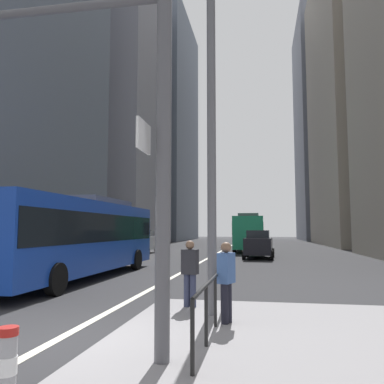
{
  "coord_description": "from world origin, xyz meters",
  "views": [
    {
      "loc": [
        3.7,
        -6.42,
        2.01
      ],
      "look_at": [
        -1.29,
        21.7,
        4.74
      ],
      "focal_mm": 36.57,
      "sensor_mm": 36.0,
      "label": 1
    }
  ],
  "objects_px": {
    "pedestrian_walking": "(226,278)",
    "traffic_signal_gantry": "(55,98)",
    "car_receding_far": "(259,244)",
    "city_bus_red_receding": "(249,231)",
    "car_oncoming_mid": "(142,242)",
    "bollard_left": "(6,372)",
    "street_lamp_post": "(211,87)",
    "car_receding_near": "(251,236)",
    "pedestrian_waiting": "(190,270)",
    "car_oncoming_far": "(109,245)",
    "city_bus_blue_oncoming": "(79,233)"
  },
  "relations": [
    {
      "from": "car_receding_far",
      "to": "city_bus_red_receding",
      "type": "bearing_deg",
      "value": 95.48
    },
    {
      "from": "car_receding_far",
      "to": "street_lamp_post",
      "type": "bearing_deg",
      "value": -92.66
    },
    {
      "from": "car_oncoming_far",
      "to": "traffic_signal_gantry",
      "type": "xyz_separation_m",
      "value": [
        6.76,
        -19.09,
        3.08
      ]
    },
    {
      "from": "car_oncoming_far",
      "to": "pedestrian_waiting",
      "type": "relative_size",
      "value": 2.83
    },
    {
      "from": "city_bus_red_receding",
      "to": "car_oncoming_mid",
      "type": "xyz_separation_m",
      "value": [
        -8.76,
        -5.71,
        -0.85
      ]
    },
    {
      "from": "pedestrian_walking",
      "to": "car_oncoming_far",
      "type": "bearing_deg",
      "value": 119.01
    },
    {
      "from": "car_oncoming_mid",
      "to": "pedestrian_walking",
      "type": "height_order",
      "value": "car_oncoming_mid"
    },
    {
      "from": "car_oncoming_mid",
      "to": "bollard_left",
      "type": "relative_size",
      "value": 4.37
    },
    {
      "from": "city_bus_red_receding",
      "to": "bollard_left",
      "type": "height_order",
      "value": "city_bus_red_receding"
    },
    {
      "from": "street_lamp_post",
      "to": "traffic_signal_gantry",
      "type": "bearing_deg",
      "value": -123.29
    },
    {
      "from": "car_receding_near",
      "to": "street_lamp_post",
      "type": "distance_m",
      "value": 56.05
    },
    {
      "from": "car_oncoming_far",
      "to": "city_bus_red_receding",
      "type": "bearing_deg",
      "value": 55.51
    },
    {
      "from": "street_lamp_post",
      "to": "pedestrian_walking",
      "type": "relative_size",
      "value": 5.0
    },
    {
      "from": "traffic_signal_gantry",
      "to": "pedestrian_walking",
      "type": "xyz_separation_m",
      "value": [
        2.46,
        2.47,
        -3.04
      ]
    },
    {
      "from": "car_oncoming_mid",
      "to": "car_receding_far",
      "type": "bearing_deg",
      "value": -22.09
    },
    {
      "from": "city_bus_red_receding",
      "to": "pedestrian_walking",
      "type": "bearing_deg",
      "value": -89.2
    },
    {
      "from": "car_receding_near",
      "to": "bollard_left",
      "type": "bearing_deg",
      "value": -90.67
    },
    {
      "from": "traffic_signal_gantry",
      "to": "pedestrian_walking",
      "type": "distance_m",
      "value": 4.62
    },
    {
      "from": "car_receding_near",
      "to": "traffic_signal_gantry",
      "type": "xyz_separation_m",
      "value": [
        -1.49,
        -59.06,
        3.08
      ]
    },
    {
      "from": "traffic_signal_gantry",
      "to": "city_bus_red_receding",
      "type": "bearing_deg",
      "value": 86.34
    },
    {
      "from": "car_oncoming_mid",
      "to": "city_bus_red_receding",
      "type": "bearing_deg",
      "value": 33.08
    },
    {
      "from": "traffic_signal_gantry",
      "to": "car_receding_far",
      "type": "bearing_deg",
      "value": 82.41
    },
    {
      "from": "city_bus_red_receding",
      "to": "car_oncoming_mid",
      "type": "height_order",
      "value": "city_bus_red_receding"
    },
    {
      "from": "car_oncoming_mid",
      "to": "traffic_signal_gantry",
      "type": "distance_m",
      "value": 27.23
    },
    {
      "from": "city_bus_red_receding",
      "to": "pedestrian_walking",
      "type": "height_order",
      "value": "city_bus_red_receding"
    },
    {
      "from": "car_oncoming_mid",
      "to": "car_oncoming_far",
      "type": "bearing_deg",
      "value": -90.35
    },
    {
      "from": "street_lamp_post",
      "to": "bollard_left",
      "type": "height_order",
      "value": "street_lamp_post"
    },
    {
      "from": "city_bus_blue_oncoming",
      "to": "car_oncoming_far",
      "type": "xyz_separation_m",
      "value": [
        -2.56,
        9.54,
        -0.85
      ]
    },
    {
      "from": "car_oncoming_mid",
      "to": "car_receding_far",
      "type": "xyz_separation_m",
      "value": [
        9.69,
        -3.93,
        0.0
      ]
    },
    {
      "from": "car_oncoming_mid",
      "to": "bollard_left",
      "type": "bearing_deg",
      "value": -75.14
    },
    {
      "from": "pedestrian_walking",
      "to": "traffic_signal_gantry",
      "type": "bearing_deg",
      "value": -134.85
    },
    {
      "from": "car_receding_near",
      "to": "pedestrian_walking",
      "type": "xyz_separation_m",
      "value": [
        0.97,
        -56.59,
        0.04
      ]
    },
    {
      "from": "bollard_left",
      "to": "pedestrian_walking",
      "type": "distance_m",
      "value": 4.84
    },
    {
      "from": "car_receding_near",
      "to": "car_receding_far",
      "type": "xyz_separation_m",
      "value": [
        1.48,
        -36.79,
        -0.0
      ]
    },
    {
      "from": "city_bus_blue_oncoming",
      "to": "city_bus_red_receding",
      "type": "bearing_deg",
      "value": 74.37
    },
    {
      "from": "car_oncoming_far",
      "to": "bollard_left",
      "type": "relative_size",
      "value": 4.8
    },
    {
      "from": "city_bus_blue_oncoming",
      "to": "pedestrian_walking",
      "type": "height_order",
      "value": "city_bus_blue_oncoming"
    },
    {
      "from": "city_bus_blue_oncoming",
      "to": "street_lamp_post",
      "type": "relative_size",
      "value": 1.52
    },
    {
      "from": "street_lamp_post",
      "to": "pedestrian_waiting",
      "type": "height_order",
      "value": "street_lamp_post"
    },
    {
      "from": "city_bus_red_receding",
      "to": "car_receding_near",
      "type": "xyz_separation_m",
      "value": [
        -0.55,
        27.15,
        -0.84
      ]
    },
    {
      "from": "city_bus_blue_oncoming",
      "to": "car_receding_far",
      "type": "xyz_separation_m",
      "value": [
        7.18,
        12.71,
        -0.85
      ]
    },
    {
      "from": "street_lamp_post",
      "to": "bollard_left",
      "type": "xyz_separation_m",
      "value": [
        -1.3,
        -5.23,
        -4.62
      ]
    },
    {
      "from": "city_bus_blue_oncoming",
      "to": "city_bus_red_receding",
      "type": "xyz_separation_m",
      "value": [
        6.25,
        22.35,
        -0.0
      ]
    },
    {
      "from": "pedestrian_waiting",
      "to": "car_oncoming_far",
      "type": "bearing_deg",
      "value": 118.43
    },
    {
      "from": "car_receding_far",
      "to": "bollard_left",
      "type": "xyz_separation_m",
      "value": [
        -2.19,
        -24.33,
        -0.32
      ]
    },
    {
      "from": "car_receding_near",
      "to": "car_receding_far",
      "type": "distance_m",
      "value": 36.82
    },
    {
      "from": "traffic_signal_gantry",
      "to": "pedestrian_waiting",
      "type": "bearing_deg",
      "value": 69.86
    },
    {
      "from": "car_receding_near",
      "to": "city_bus_red_receding",
      "type": "bearing_deg",
      "value": -88.83
    },
    {
      "from": "car_oncoming_mid",
      "to": "car_receding_far",
      "type": "height_order",
      "value": "same"
    },
    {
      "from": "traffic_signal_gantry",
      "to": "bollard_left",
      "type": "xyz_separation_m",
      "value": [
        0.78,
        -2.05,
        -3.4
      ]
    }
  ]
}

